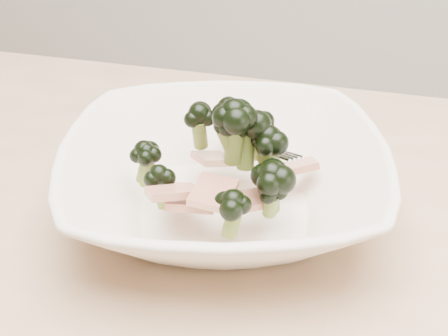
{
  "coord_description": "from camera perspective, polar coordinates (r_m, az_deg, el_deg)",
  "views": [
    {
      "loc": [
        0.04,
        -0.42,
        1.1
      ],
      "look_at": [
        -0.1,
        0.07,
        0.8
      ],
      "focal_mm": 50.0,
      "sensor_mm": 36.0,
      "label": 1
    }
  ],
  "objects": [
    {
      "name": "broccoli_dish",
      "position": [
        0.59,
        0.05,
        -0.75
      ],
      "size": [
        0.38,
        0.38,
        0.13
      ],
      "color": "#EFDFCA",
      "rests_on": "dining_table"
    }
  ]
}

